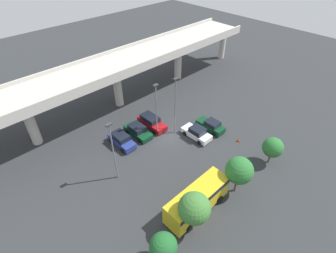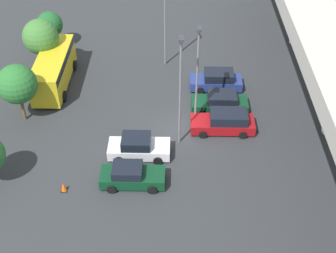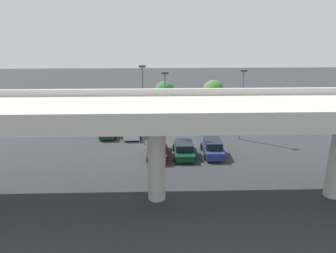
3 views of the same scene
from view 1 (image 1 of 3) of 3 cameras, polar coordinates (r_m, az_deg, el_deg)
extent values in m
plane|color=#2D3033|center=(37.47, 0.26, -2.42)|extent=(119.41, 119.41, 0.00)
cube|color=#BCB7AD|center=(41.79, -11.51, 12.76)|extent=(55.73, 7.48, 0.90)
cube|color=#BCB7AD|center=(38.76, -8.57, 12.22)|extent=(55.73, 0.30, 0.55)
cube|color=#BCB7AD|center=(44.36, -14.35, 14.89)|extent=(55.73, 0.30, 0.55)
cylinder|color=#BCB7AD|center=(39.11, -27.70, 0.53)|extent=(1.35, 1.35, 6.52)
cylinder|color=#BCB7AD|center=(43.46, -10.90, 8.35)|extent=(1.35, 1.35, 6.52)
cylinder|color=#BCB7AD|center=(51.35, 2.20, 13.82)|extent=(1.35, 1.35, 6.52)
cylinder|color=#BCB7AD|center=(61.42, 11.77, 17.26)|extent=(1.35, 1.35, 6.52)
cube|color=navy|center=(36.54, -10.01, -3.17)|extent=(1.78, 4.42, 0.78)
cube|color=black|center=(36.21, -10.34, -2.11)|extent=(1.63, 2.47, 0.71)
cylinder|color=black|center=(36.19, -7.54, -3.85)|extent=(0.22, 0.69, 0.69)
cylinder|color=black|center=(35.47, -9.86, -5.19)|extent=(0.22, 0.69, 0.69)
cylinder|color=black|center=(37.95, -10.07, -1.83)|extent=(0.22, 0.69, 0.69)
cylinder|color=black|center=(37.27, -12.33, -3.06)|extent=(0.22, 0.69, 0.69)
cube|color=#0C381E|center=(37.92, -6.53, -1.16)|extent=(1.90, 4.56, 0.65)
cube|color=black|center=(37.61, -6.75, -0.26)|extent=(1.75, 2.33, 0.69)
cylinder|color=black|center=(37.62, -4.01, -1.72)|extent=(0.22, 0.62, 0.62)
cylinder|color=black|center=(36.72, -6.31, -3.06)|extent=(0.22, 0.62, 0.62)
cylinder|color=black|center=(39.38, -6.69, 0.19)|extent=(0.22, 0.62, 0.62)
cylinder|color=black|center=(38.53, -8.95, -1.04)|extent=(0.22, 0.62, 0.62)
cube|color=maroon|center=(39.21, -3.48, 0.67)|extent=(1.86, 4.86, 0.78)
cube|color=black|center=(39.02, -3.93, 1.83)|extent=(1.71, 2.82, 0.74)
cylinder|color=black|center=(38.96, -0.95, 0.00)|extent=(0.22, 0.62, 0.62)
cylinder|color=black|center=(37.98, -3.05, -1.23)|extent=(0.22, 0.62, 0.62)
cylinder|color=black|center=(40.78, -3.85, 1.89)|extent=(0.22, 0.62, 0.62)
cylinder|color=black|center=(39.84, -5.92, 0.76)|extent=(0.22, 0.62, 0.62)
cube|color=silver|center=(37.47, 6.18, -1.57)|extent=(1.86, 4.43, 0.77)
cube|color=black|center=(36.91, 6.48, -0.83)|extent=(1.71, 2.05, 0.71)
cylinder|color=black|center=(37.73, 3.65, -1.53)|extent=(0.22, 0.64, 0.64)
cylinder|color=black|center=(38.86, 5.56, -0.29)|extent=(0.22, 0.64, 0.64)
cylinder|color=black|center=(36.41, 6.80, -3.52)|extent=(0.22, 0.64, 0.64)
cylinder|color=black|center=(37.58, 8.69, -2.17)|extent=(0.22, 0.64, 0.64)
cube|color=#0C381E|center=(39.15, 9.19, 0.12)|extent=(1.74, 4.35, 0.77)
cube|color=black|center=(38.60, 9.67, 0.71)|extent=(1.60, 2.00, 0.60)
cylinder|color=black|center=(39.36, 6.83, 0.17)|extent=(0.22, 0.65, 0.65)
cylinder|color=black|center=(40.50, 8.47, 1.24)|extent=(0.22, 0.65, 0.65)
cylinder|color=black|center=(38.13, 9.89, -1.63)|extent=(0.22, 0.65, 0.65)
cylinder|color=black|center=(39.31, 11.49, -0.47)|extent=(0.22, 0.65, 0.65)
cube|color=gold|center=(28.46, 6.41, -15.53)|extent=(7.77, 2.36, 2.57)
cube|color=black|center=(27.72, 6.55, -14.40)|extent=(7.62, 2.41, 0.57)
cylinder|color=black|center=(27.88, 4.76, -21.11)|extent=(0.90, 0.29, 0.90)
cylinder|color=black|center=(28.72, 1.03, -18.19)|extent=(0.90, 0.29, 0.90)
cylinder|color=black|center=(30.17, 11.17, -15.34)|extent=(0.90, 0.29, 0.90)
cylinder|color=black|center=(30.95, 7.56, -12.90)|extent=(0.90, 0.29, 0.90)
cylinder|color=slate|center=(35.87, 1.57, 4.11)|extent=(0.16, 0.16, 8.59)
cube|color=#333338|center=(33.62, 1.70, 10.33)|extent=(0.70, 0.35, 0.20)
cylinder|color=slate|center=(29.98, -11.73, -5.76)|extent=(0.16, 0.16, 7.90)
cube|color=#333338|center=(27.39, -12.79, 0.37)|extent=(0.70, 0.35, 0.20)
cylinder|color=slate|center=(35.44, -2.53, 3.11)|extent=(0.16, 0.16, 8.08)
cube|color=#333338|center=(33.24, -2.72, 8.97)|extent=(0.70, 0.35, 0.20)
sphere|color=#1E5B28|center=(24.56, -1.02, -24.65)|extent=(2.48, 2.48, 2.48)
cylinder|color=brown|center=(27.44, 5.42, -20.14)|extent=(0.24, 0.24, 2.17)
sphere|color=#3D7533|center=(25.43, 5.75, -17.27)|extent=(3.11, 3.11, 3.11)
cylinder|color=brown|center=(31.12, 14.54, -12.13)|extent=(0.24, 0.24, 2.05)
sphere|color=#286B2D|center=(29.42, 15.25, -9.22)|extent=(3.05, 3.05, 3.05)
cylinder|color=brown|center=(35.84, 21.19, -6.38)|extent=(0.24, 0.24, 1.43)
sphere|color=#286B2D|center=(34.68, 21.85, -4.25)|extent=(2.55, 2.55, 2.55)
cube|color=black|center=(38.19, 15.14, -3.07)|extent=(0.44, 0.44, 0.04)
cone|color=#EA590F|center=(37.98, 15.22, -2.69)|extent=(0.40, 0.40, 0.70)
camera|label=2|loc=(51.93, 27.79, 33.36)|focal=50.00mm
camera|label=3|loc=(59.51, -26.17, 24.07)|focal=35.00mm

